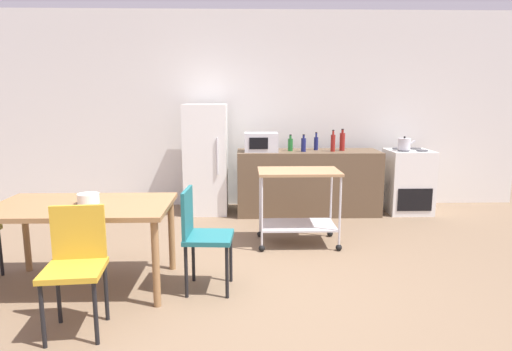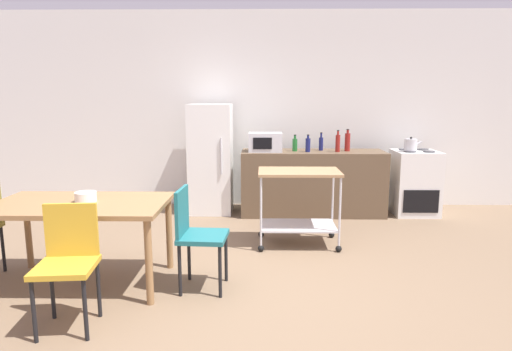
% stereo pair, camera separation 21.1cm
% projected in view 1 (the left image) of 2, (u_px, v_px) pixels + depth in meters
% --- Properties ---
extents(ground_plane, '(12.00, 12.00, 0.00)m').
position_uv_depth(ground_plane, '(246.00, 291.00, 3.86)').
color(ground_plane, brown).
extents(back_wall, '(8.40, 0.12, 2.90)m').
position_uv_depth(back_wall, '(244.00, 110.00, 6.75)').
color(back_wall, silver).
rests_on(back_wall, ground_plane).
extents(kitchen_counter, '(2.00, 0.64, 0.90)m').
position_uv_depth(kitchen_counter, '(308.00, 182.00, 6.36)').
color(kitchen_counter, brown).
rests_on(kitchen_counter, ground_plane).
extents(dining_table, '(1.50, 0.90, 0.75)m').
position_uv_depth(dining_table, '(82.00, 213.00, 3.83)').
color(dining_table, olive).
rests_on(dining_table, ground_plane).
extents(chair_teal, '(0.42, 0.42, 0.89)m').
position_uv_depth(chair_teal, '(201.00, 232.00, 3.81)').
color(chair_teal, '#1E666B').
rests_on(chair_teal, ground_plane).
extents(chair_mustard, '(0.44, 0.44, 0.89)m').
position_uv_depth(chair_mustard, '(76.00, 260.00, 3.15)').
color(chair_mustard, gold).
rests_on(chair_mustard, ground_plane).
extents(stove_oven, '(0.60, 0.61, 0.92)m').
position_uv_depth(stove_oven, '(408.00, 181.00, 6.42)').
color(stove_oven, white).
rests_on(stove_oven, ground_plane).
extents(refrigerator, '(0.60, 0.63, 1.55)m').
position_uv_depth(refrigerator, '(206.00, 159.00, 6.36)').
color(refrigerator, white).
rests_on(refrigerator, ground_plane).
extents(kitchen_cart, '(0.91, 0.57, 0.85)m').
position_uv_depth(kitchen_cart, '(298.00, 195.00, 4.99)').
color(kitchen_cart, '#A37A51').
rests_on(kitchen_cart, ground_plane).
extents(microwave, '(0.46, 0.35, 0.26)m').
position_uv_depth(microwave, '(261.00, 142.00, 6.19)').
color(microwave, silver).
rests_on(microwave, kitchen_counter).
extents(bottle_sesame_oil, '(0.07, 0.07, 0.23)m').
position_uv_depth(bottle_sesame_oil, '(290.00, 144.00, 6.24)').
color(bottle_sesame_oil, '#1E6628').
rests_on(bottle_sesame_oil, kitchen_counter).
extents(bottle_wine, '(0.07, 0.07, 0.24)m').
position_uv_depth(bottle_wine, '(304.00, 144.00, 6.17)').
color(bottle_wine, navy).
rests_on(bottle_wine, kitchen_counter).
extents(bottle_olive_oil, '(0.06, 0.06, 0.26)m').
position_uv_depth(bottle_olive_oil, '(316.00, 143.00, 6.35)').
color(bottle_olive_oil, navy).
rests_on(bottle_olive_oil, kitchen_counter).
extents(bottle_sparkling_water, '(0.06, 0.06, 0.30)m').
position_uv_depth(bottle_sparkling_water, '(333.00, 142.00, 6.19)').
color(bottle_sparkling_water, maroon).
rests_on(bottle_sparkling_water, kitchen_counter).
extents(bottle_vinegar, '(0.07, 0.07, 0.31)m').
position_uv_depth(bottle_vinegar, '(342.00, 141.00, 6.28)').
color(bottle_vinegar, maroon).
rests_on(bottle_vinegar, kitchen_counter).
extents(fruit_bowl, '(0.18, 0.18, 0.09)m').
position_uv_depth(fruit_bowl, '(88.00, 199.00, 3.83)').
color(fruit_bowl, white).
rests_on(fruit_bowl, dining_table).
extents(kettle, '(0.24, 0.17, 0.19)m').
position_uv_depth(kettle, '(404.00, 144.00, 6.22)').
color(kettle, silver).
rests_on(kettle, stove_oven).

